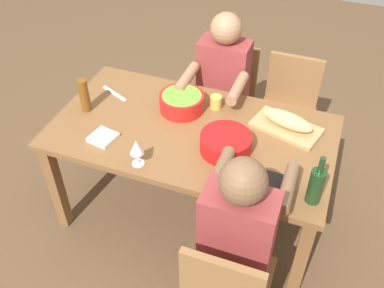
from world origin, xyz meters
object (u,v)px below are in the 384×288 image
Objects in this scene: diner_far_left at (239,232)px; beer_bottle at (84,96)px; dining_table at (192,141)px; chair_near_left at (288,107)px; serving_bowl_salad at (182,101)px; wine_bottle at (316,185)px; serving_bowl_pasta at (226,142)px; diner_near_center at (222,84)px; bread_loaf at (287,120)px; napkin_stack at (103,137)px; cutting_board at (286,127)px; wine_glass at (137,148)px; chair_near_center at (228,95)px; cup_near_center at (216,102)px.

diner_far_left is 1.28m from beer_bottle.
chair_near_left is (-0.46, -0.78, -0.17)m from dining_table.
serving_bowl_salad is 1.00m from wine_bottle.
diner_near_center is at bearing -71.06° from serving_bowl_pasta.
serving_bowl_salad is (0.13, -0.17, 0.15)m from dining_table.
napkin_stack is (0.98, 0.46, -0.05)m from bread_loaf.
cutting_board is at bearing -65.50° from wine_bottle.
serving_bowl_pasta is at bearing 157.32° from dining_table.
cutting_board is (-0.06, 0.57, 0.27)m from chair_near_left.
diner_near_center reaches higher than wine_glass.
beer_bottle is (1.21, 0.25, 0.10)m from cutting_board.
dining_table is 0.57m from cutting_board.
chair_near_center is 0.84m from bread_loaf.
wine_bottle is (-0.23, 0.51, 0.04)m from bread_loaf.
dining_table is 10.08× the size of wine_glass.
wine_glass is at bearing 60.97° from chair_near_left.
chair_near_center is (0.46, 0.00, 0.00)m from chair_near_left.
diner_far_left is (-0.46, 1.37, 0.21)m from chair_near_center.
cup_near_center is at bearing -135.00° from napkin_stack.
beer_bottle reaches higher than wine_glass.
serving_bowl_salad is 1.67× the size of wine_glass.
wine_bottle is at bearing 105.26° from chair_near_left.
serving_bowl_pasta is (-0.24, 0.69, 0.10)m from diner_near_center.
serving_bowl_salad is 0.54m from wine_glass.
serving_bowl_salad is at bearing 77.83° from chair_near_center.
wine_glass is at bearing -19.21° from diner_far_left.
diner_far_left is 0.69m from wine_glass.
wine_bottle reaches higher than beer_bottle.
wine_glass is at bearing 85.24° from serving_bowl_salad.
diner_near_center is 3.75× the size of bread_loaf.
chair_near_left is at bearing -134.29° from serving_bowl_salad.
cup_near_center reaches higher than cutting_board.
serving_bowl_salad is 0.96× the size of serving_bowl_pasta.
chair_near_left is 5.12× the size of wine_glass.
diner_near_center and diner_far_left have the same top height.
dining_table is 1.39× the size of diner_near_center.
bread_loaf is (-0.52, 0.57, 0.32)m from chair_near_center.
cup_near_center is (-0.06, -0.26, 0.13)m from dining_table.
dining_table is 5.23× the size of bread_loaf.
bread_loaf is at bearing -90.00° from cutting_board.
bread_loaf is 2.29× the size of napkin_stack.
chair_near_center is 1.16m from napkin_stack.
wine_bottle is at bearing 124.97° from chair_near_center.
beer_bottle reaches higher than chair_near_left.
chair_near_center and bread_loaf have the same top height.
diner_near_center is 0.74m from serving_bowl_pasta.
diner_near_center is 1.27m from diner_far_left.
cutting_board is at bearing -176.66° from serving_bowl_salad.
diner_near_center is at bearing -79.20° from cup_near_center.
serving_bowl_pasta is 2.07× the size of napkin_stack.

